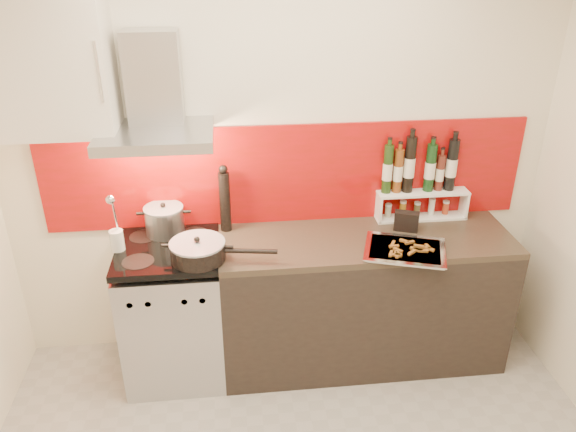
{
  "coord_description": "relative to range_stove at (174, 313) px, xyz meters",
  "views": [
    {
      "loc": [
        -0.31,
        -1.83,
        2.55
      ],
      "look_at": [
        0.0,
        0.95,
        1.15
      ],
      "focal_mm": 35.0,
      "sensor_mm": 36.0,
      "label": 1
    }
  ],
  "objects": [
    {
      "name": "back_wall",
      "position": [
        0.7,
        0.3,
        0.86
      ],
      "size": [
        3.4,
        0.02,
        2.6
      ],
      "primitive_type": "cube",
      "color": "silver",
      "rests_on": "ground"
    },
    {
      "name": "backsplash",
      "position": [
        0.75,
        0.29,
        0.78
      ],
      "size": [
        3.0,
        0.02,
        0.64
      ],
      "primitive_type": "cube",
      "color": "maroon",
      "rests_on": "back_wall"
    },
    {
      "name": "range_stove",
      "position": [
        0.0,
        0.0,
        0.0
      ],
      "size": [
        0.6,
        0.6,
        0.91
      ],
      "color": "#B7B7BA",
      "rests_on": "ground"
    },
    {
      "name": "counter",
      "position": [
        1.2,
        0.0,
        0.01
      ],
      "size": [
        1.8,
        0.6,
        0.9
      ],
      "color": "black",
      "rests_on": "ground"
    },
    {
      "name": "range_hood",
      "position": [
        0.0,
        0.14,
        1.3
      ],
      "size": [
        0.62,
        0.5,
        0.61
      ],
      "color": "#B7B7BA",
      "rests_on": "back_wall"
    },
    {
      "name": "upper_cabinet",
      "position": [
        -0.55,
        0.13,
        1.51
      ],
      "size": [
        0.7,
        0.35,
        0.72
      ],
      "primitive_type": "cube",
      "color": "silver",
      "rests_on": "back_wall"
    },
    {
      "name": "stock_pot",
      "position": [
        -0.02,
        0.18,
        0.56
      ],
      "size": [
        0.24,
        0.24,
        0.21
      ],
      "color": "#B7B7BA",
      "rests_on": "range_stove"
    },
    {
      "name": "saute_pan",
      "position": [
        0.19,
        -0.15,
        0.52
      ],
      "size": [
        0.6,
        0.31,
        0.14
      ],
      "color": "black",
      "rests_on": "range_stove"
    },
    {
      "name": "utensil_jar",
      "position": [
        -0.28,
        -0.0,
        0.57
      ],
      "size": [
        0.08,
        0.12,
        0.38
      ],
      "color": "silver",
      "rests_on": "range_stove"
    },
    {
      "name": "pepper_mill",
      "position": [
        0.35,
        0.21,
        0.67
      ],
      "size": [
        0.07,
        0.07,
        0.43
      ],
      "color": "black",
      "rests_on": "counter"
    },
    {
      "name": "step_shelf",
      "position": [
        1.59,
        0.24,
        0.71
      ],
      "size": [
        0.59,
        0.16,
        0.55
      ],
      "color": "white",
      "rests_on": "counter"
    },
    {
      "name": "caddy_box",
      "position": [
        1.47,
        0.07,
        0.52
      ],
      "size": [
        0.16,
        0.11,
        0.13
      ],
      "primitive_type": "cube",
      "rotation": [
        0.0,
        0.0,
        -0.36
      ],
      "color": "black",
      "rests_on": "counter"
    },
    {
      "name": "baking_tray",
      "position": [
        1.38,
        -0.19,
        0.47
      ],
      "size": [
        0.55,
        0.48,
        0.03
      ],
      "color": "silver",
      "rests_on": "counter"
    }
  ]
}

